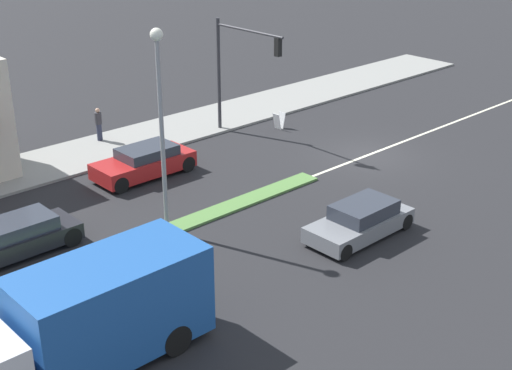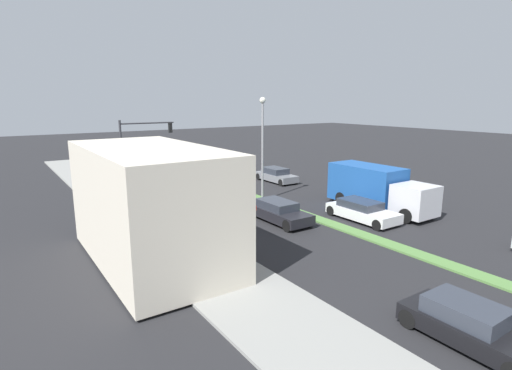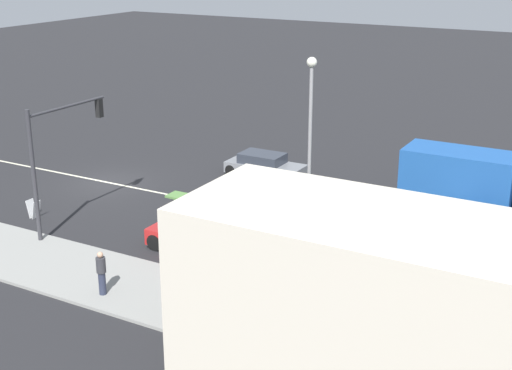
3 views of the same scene
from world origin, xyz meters
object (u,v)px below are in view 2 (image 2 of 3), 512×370
object	(u,v)px
delivery_truck	(377,188)
sedan_dark	(279,211)
suv_grey	(276,175)
suv_black	(469,325)
pedestrian	(110,197)
van_white	(362,211)
street_lamp	(263,136)
traffic_signal_main	(139,142)
hatchback_red	(186,194)
warning_aframe_sign	(138,179)

from	to	relation	value
delivery_truck	sedan_dark	distance (m)	7.39
suv_grey	suv_black	bearing A→B (deg)	66.50
pedestrian	suv_grey	distance (m)	15.15
van_white	suv_black	xyz separation A→B (m)	(7.20, 10.51, 0.01)
street_lamp	pedestrian	xyz separation A→B (m)	(10.06, -3.32, -3.79)
traffic_signal_main	suv_black	size ratio (longest dim) A/B	1.40
suv_grey	street_lamp	bearing A→B (deg)	44.75
hatchback_red	pedestrian	bearing A→B (deg)	-9.40
pedestrian	street_lamp	bearing A→B (deg)	161.75
warning_aframe_sign	hatchback_red	distance (m)	8.79
street_lamp	traffic_signal_main	bearing A→B (deg)	-55.48
street_lamp	warning_aframe_sign	bearing A→B (deg)	-63.56
suv_grey	van_white	distance (m)	12.80
van_white	hatchback_red	size ratio (longest dim) A/B	1.03
suv_grey	sedan_dark	distance (m)	12.17
street_lamp	sedan_dark	world-z (taller)	street_lamp
delivery_truck	hatchback_red	world-z (taller)	delivery_truck
pedestrian	warning_aframe_sign	bearing A→B (deg)	-119.35
warning_aframe_sign	van_white	world-z (taller)	van_white
sedan_dark	pedestrian	bearing A→B (deg)	-46.13
traffic_signal_main	sedan_dark	distance (m)	14.68
pedestrian	suv_grey	world-z (taller)	pedestrian
van_white	suv_black	distance (m)	12.74
warning_aframe_sign	suv_grey	xyz separation A→B (m)	(-10.59, 6.29, 0.18)
delivery_truck	suv_grey	world-z (taller)	delivery_truck
van_white	suv_grey	bearing A→B (deg)	-102.63
warning_aframe_sign	street_lamp	bearing A→B (deg)	116.44
delivery_truck	sedan_dark	world-z (taller)	delivery_truck
suv_grey	hatchback_red	xyz separation A→B (m)	(10.00, 2.48, 0.04)
delivery_truck	pedestrian	bearing A→B (deg)	-32.55
traffic_signal_main	suv_grey	xyz separation A→B (m)	(-11.12, 3.95, -3.30)
street_lamp	warning_aframe_sign	distance (m)	13.30
traffic_signal_main	sedan_dark	size ratio (longest dim) A/B	1.23
warning_aframe_sign	suv_grey	distance (m)	12.32
hatchback_red	sedan_dark	world-z (taller)	hatchback_red
van_white	traffic_signal_main	bearing A→B (deg)	-63.14
warning_aframe_sign	delivery_truck	size ratio (longest dim) A/B	0.11
street_lamp	sedan_dark	bearing A→B (deg)	65.63
traffic_signal_main	van_white	xyz separation A→B (m)	(-8.32, 16.44, -3.30)
warning_aframe_sign	van_white	bearing A→B (deg)	112.53
street_lamp	delivery_truck	size ratio (longest dim) A/B	0.98
traffic_signal_main	warning_aframe_sign	bearing A→B (deg)	-102.73
street_lamp	sedan_dark	size ratio (longest dim) A/B	1.62
pedestrian	suv_black	xyz separation A→B (m)	(-5.06, 21.36, -0.37)
traffic_signal_main	suv_grey	distance (m)	12.26
delivery_truck	suv_black	world-z (taller)	delivery_truck
sedan_dark	suv_black	bearing A→B (deg)	78.01
traffic_signal_main	suv_black	world-z (taller)	traffic_signal_main
delivery_truck	sedan_dark	xyz separation A→B (m)	(7.20, -1.44, -0.85)
sedan_dark	suv_grey	bearing A→B (deg)	-126.27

